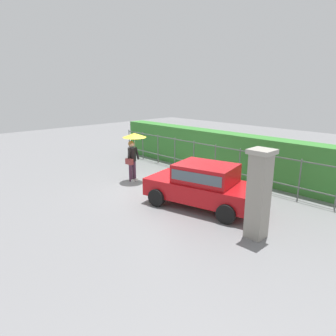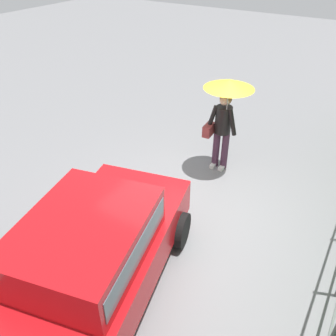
{
  "view_description": "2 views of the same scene",
  "coord_description": "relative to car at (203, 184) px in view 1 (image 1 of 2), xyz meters",
  "views": [
    {
      "loc": [
        8.43,
        -7.85,
        3.97
      ],
      "look_at": [
        0.64,
        -0.37,
        1.04
      ],
      "focal_mm": 32.64,
      "sensor_mm": 36.0,
      "label": 1
    },
    {
      "loc": [
        4.42,
        2.24,
        4.34
      ],
      "look_at": [
        0.35,
        -0.3,
        1.1
      ],
      "focal_mm": 37.14,
      "sensor_mm": 36.0,
      "label": 2
    }
  ],
  "objects": [
    {
      "name": "gate_pillar",
      "position": [
        2.4,
        -0.63,
        0.44
      ],
      "size": [
        0.6,
        0.6,
        2.42
      ],
      "color": "gray",
      "rests_on": "ground"
    },
    {
      "name": "pedestrian",
      "position": [
        -3.9,
        0.1,
        0.71
      ],
      "size": [
        0.99,
        0.99,
        2.06
      ],
      "rotation": [
        0.0,
        0.0,
        0.07
      ],
      "color": "#47283D",
      "rests_on": "ground"
    },
    {
      "name": "ground_plane",
      "position": [
        -2.25,
        0.3,
        -0.8
      ],
      "size": [
        40.0,
        40.0,
        0.0
      ],
      "primitive_type": "plane",
      "color": "slate"
    },
    {
      "name": "fence_section",
      "position": [
        -2.39,
        2.94,
        0.02
      ],
      "size": [
        11.27,
        0.05,
        1.5
      ],
      "color": "#59605B",
      "rests_on": "ground"
    },
    {
      "name": "hedge_row",
      "position": [
        -2.39,
        3.87,
        0.15
      ],
      "size": [
        12.22,
        0.9,
        1.9
      ],
      "primitive_type": "cube",
      "color": "#387F33",
      "rests_on": "ground"
    },
    {
      "name": "car",
      "position": [
        0.0,
        0.0,
        0.0
      ],
      "size": [
        3.98,
        2.53,
        1.48
      ],
      "rotation": [
        0.0,
        0.0,
        3.37
      ],
      "color": "#B71116",
      "rests_on": "ground"
    }
  ]
}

